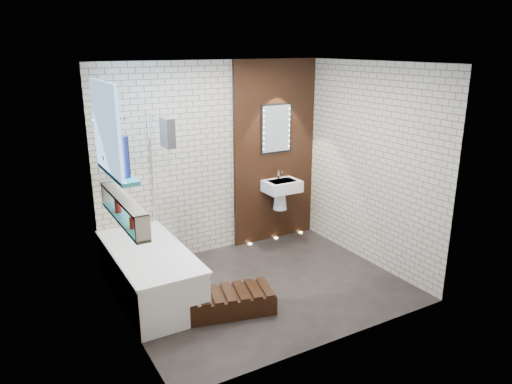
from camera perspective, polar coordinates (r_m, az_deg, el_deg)
ground at (r=5.88m, az=0.74°, el=-11.15°), size 3.20×3.20×0.00m
room_shell at (r=5.39m, az=0.79°, el=1.12°), size 3.24×3.20×2.60m
walnut_panel at (r=6.92m, az=2.21°, el=4.70°), size 1.30×0.06×2.60m
clerestory_window at (r=5.00m, az=-17.08°, el=6.19°), size 0.18×1.00×0.94m
display_niche at (r=5.00m, az=-15.41°, el=-2.01°), size 0.14×1.30×0.26m
bathtub at (r=5.68m, az=-12.48°, el=-9.35°), size 0.79×1.74×0.70m
bath_screen at (r=5.83m, az=-11.11°, el=1.82°), size 0.01×0.78×1.40m
towel at (r=5.44m, az=-10.44°, el=6.93°), size 0.10×0.25×0.33m
shower_head at (r=5.63m, az=-15.91°, el=8.45°), size 0.18×0.18×0.02m
washbasin at (r=6.89m, az=3.03°, el=0.24°), size 0.50×0.36×0.58m
led_mirror at (r=6.82m, az=2.42°, el=7.51°), size 0.50×0.02×0.70m
walnut_step at (r=5.35m, az=-3.26°, el=-12.95°), size 1.04×0.65×0.22m
niche_bottles at (r=5.01m, az=-15.40°, el=-2.29°), size 0.07×0.60×0.17m
sill_vases at (r=5.17m, az=-16.44°, el=4.33°), size 0.21×0.64×0.41m
floor_uplights at (r=7.25m, az=2.39°, el=-5.45°), size 0.96×0.06×0.01m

